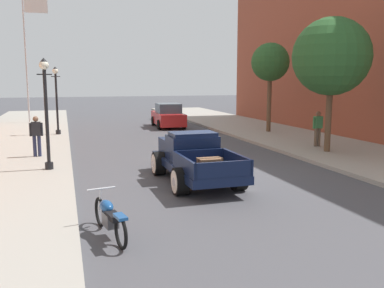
{
  "coord_description": "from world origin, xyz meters",
  "views": [
    {
      "loc": [
        -4.68,
        -13.29,
        3.26
      ],
      "look_at": [
        -0.39,
        0.73,
        1.0
      ],
      "focal_mm": 39.11,
      "sensor_mm": 36.0,
      "label": 1
    }
  ],
  "objects_px": {
    "street_lamp_far": "(56,95)",
    "flagpole": "(29,44)",
    "motorcycle_parked": "(110,217)",
    "pedestrian_sidewalk_left": "(36,134)",
    "street_lamp_near": "(46,105)",
    "car_background_red": "(168,116)",
    "street_tree_second": "(270,63)",
    "street_tree_nearest": "(331,57)",
    "pedestrian_sidewalk_right": "(318,127)",
    "hotrod_truck_navy": "(193,158)"
  },
  "relations": [
    {
      "from": "street_lamp_far",
      "to": "flagpole",
      "type": "bearing_deg",
      "value": 103.52
    },
    {
      "from": "motorcycle_parked",
      "to": "pedestrian_sidewalk_left",
      "type": "height_order",
      "value": "pedestrian_sidewalk_left"
    },
    {
      "from": "street_lamp_near",
      "to": "car_background_red",
      "type": "bearing_deg",
      "value": 59.89
    },
    {
      "from": "motorcycle_parked",
      "to": "street_lamp_far",
      "type": "relative_size",
      "value": 0.54
    },
    {
      "from": "flagpole",
      "to": "street_tree_second",
      "type": "relative_size",
      "value": 1.73
    },
    {
      "from": "street_lamp_near",
      "to": "street_tree_second",
      "type": "relative_size",
      "value": 0.73
    },
    {
      "from": "flagpole",
      "to": "street_tree_nearest",
      "type": "relative_size",
      "value": 1.6
    },
    {
      "from": "motorcycle_parked",
      "to": "street_lamp_far",
      "type": "bearing_deg",
      "value": 94.09
    },
    {
      "from": "car_background_red",
      "to": "pedestrian_sidewalk_right",
      "type": "height_order",
      "value": "pedestrian_sidewalk_right"
    },
    {
      "from": "hotrod_truck_navy",
      "to": "street_lamp_far",
      "type": "relative_size",
      "value": 1.29
    },
    {
      "from": "pedestrian_sidewalk_right",
      "to": "hotrod_truck_navy",
      "type": "bearing_deg",
      "value": -150.71
    },
    {
      "from": "car_background_red",
      "to": "street_lamp_near",
      "type": "distance_m",
      "value": 14.92
    },
    {
      "from": "pedestrian_sidewalk_right",
      "to": "flagpole",
      "type": "height_order",
      "value": "flagpole"
    },
    {
      "from": "pedestrian_sidewalk_left",
      "to": "street_tree_second",
      "type": "xyz_separation_m",
      "value": [
        12.96,
        4.8,
        3.17
      ]
    },
    {
      "from": "motorcycle_parked",
      "to": "pedestrian_sidewalk_right",
      "type": "relative_size",
      "value": 1.27
    },
    {
      "from": "pedestrian_sidewalk_right",
      "to": "street_tree_second",
      "type": "height_order",
      "value": "street_tree_second"
    },
    {
      "from": "street_lamp_far",
      "to": "street_tree_nearest",
      "type": "distance_m",
      "value": 14.97
    },
    {
      "from": "hotrod_truck_navy",
      "to": "car_background_red",
      "type": "distance_m",
      "value": 15.56
    },
    {
      "from": "pedestrian_sidewalk_left",
      "to": "street_lamp_far",
      "type": "bearing_deg",
      "value": 84.11
    },
    {
      "from": "car_background_red",
      "to": "street_tree_nearest",
      "type": "height_order",
      "value": "street_tree_nearest"
    },
    {
      "from": "car_background_red",
      "to": "street_lamp_near",
      "type": "bearing_deg",
      "value": -120.11
    },
    {
      "from": "motorcycle_parked",
      "to": "street_lamp_near",
      "type": "distance_m",
      "value": 7.14
    },
    {
      "from": "hotrod_truck_navy",
      "to": "street_lamp_near",
      "type": "height_order",
      "value": "street_lamp_near"
    },
    {
      "from": "pedestrian_sidewalk_left",
      "to": "street_tree_second",
      "type": "bearing_deg",
      "value": 20.35
    },
    {
      "from": "pedestrian_sidewalk_right",
      "to": "street_lamp_near",
      "type": "xyz_separation_m",
      "value": [
        -11.96,
        -1.7,
        1.3
      ]
    },
    {
      "from": "street_tree_second",
      "to": "car_background_red",
      "type": "bearing_deg",
      "value": 133.27
    },
    {
      "from": "motorcycle_parked",
      "to": "car_background_red",
      "type": "height_order",
      "value": "car_background_red"
    },
    {
      "from": "street_tree_second",
      "to": "pedestrian_sidewalk_right",
      "type": "bearing_deg",
      "value": -94.54
    },
    {
      "from": "car_background_red",
      "to": "street_tree_nearest",
      "type": "bearing_deg",
      "value": -71.78
    },
    {
      "from": "pedestrian_sidewalk_right",
      "to": "street_tree_second",
      "type": "distance_m",
      "value": 6.66
    },
    {
      "from": "car_background_red",
      "to": "street_lamp_far",
      "type": "xyz_separation_m",
      "value": [
        -7.24,
        -2.91,
        1.62
      ]
    },
    {
      "from": "pedestrian_sidewalk_left",
      "to": "hotrod_truck_navy",
      "type": "bearing_deg",
      "value": -45.67
    },
    {
      "from": "hotrod_truck_navy",
      "to": "street_lamp_near",
      "type": "bearing_deg",
      "value": 151.58
    },
    {
      "from": "motorcycle_parked",
      "to": "flagpole",
      "type": "xyz_separation_m",
      "value": [
        -3.06,
        24.41,
        5.33
      ]
    },
    {
      "from": "street_lamp_far",
      "to": "street_tree_second",
      "type": "relative_size",
      "value": 0.73
    },
    {
      "from": "street_lamp_near",
      "to": "motorcycle_parked",
      "type": "bearing_deg",
      "value": -78.28
    },
    {
      "from": "motorcycle_parked",
      "to": "flagpole",
      "type": "bearing_deg",
      "value": 97.14
    },
    {
      "from": "hotrod_truck_navy",
      "to": "street_tree_second",
      "type": "bearing_deg",
      "value": 51.77
    },
    {
      "from": "car_background_red",
      "to": "street_tree_nearest",
      "type": "xyz_separation_m",
      "value": [
        4.11,
        -12.49,
        3.46
      ]
    },
    {
      "from": "hotrod_truck_navy",
      "to": "street_lamp_far",
      "type": "bearing_deg",
      "value": 109.3
    },
    {
      "from": "street_lamp_far",
      "to": "street_lamp_near",
      "type": "bearing_deg",
      "value": -91.18
    },
    {
      "from": "motorcycle_parked",
      "to": "street_tree_second",
      "type": "distance_m",
      "value": 18.44
    },
    {
      "from": "flagpole",
      "to": "street_lamp_far",
      "type": "bearing_deg",
      "value": -76.48
    },
    {
      "from": "hotrod_truck_navy",
      "to": "flagpole",
      "type": "xyz_separation_m",
      "value": [
        -6.2,
        20.14,
        5.02
      ]
    },
    {
      "from": "hotrod_truck_navy",
      "to": "pedestrian_sidewalk_left",
      "type": "bearing_deg",
      "value": 134.33
    },
    {
      "from": "motorcycle_parked",
      "to": "pedestrian_sidewalk_right",
      "type": "height_order",
      "value": "pedestrian_sidewalk_right"
    },
    {
      "from": "hotrod_truck_navy",
      "to": "pedestrian_sidewalk_left",
      "type": "xyz_separation_m",
      "value": [
        -5.08,
        5.2,
        0.33
      ]
    },
    {
      "from": "street_tree_second",
      "to": "hotrod_truck_navy",
      "type": "bearing_deg",
      "value": -128.23
    },
    {
      "from": "street_tree_nearest",
      "to": "street_tree_second",
      "type": "bearing_deg",
      "value": 83.16
    },
    {
      "from": "flagpole",
      "to": "street_tree_nearest",
      "type": "height_order",
      "value": "flagpole"
    }
  ]
}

